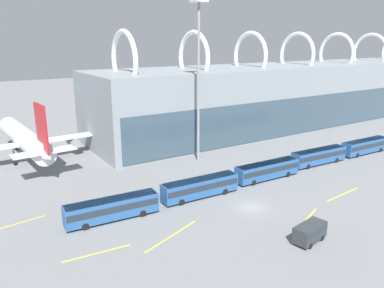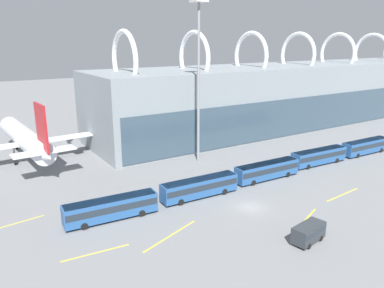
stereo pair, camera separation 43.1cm
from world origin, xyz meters
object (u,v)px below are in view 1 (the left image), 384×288
Objects in this scene: airliner_at_gate_far at (222,104)px; shuttle_bus_1 at (200,186)px; shuttle_bus_0 at (112,208)px; shuttle_bus_4 at (365,145)px; service_van_foreground at (310,232)px; shuttle_bus_2 at (267,169)px; shuttle_bus_3 at (319,155)px; airliner_at_gate_near at (26,139)px; floodlight_mast at (199,55)px.

shuttle_bus_1 is (-39.17, -46.02, -3.57)m from airliner_at_gate_far.
shuttle_bus_0 and shuttle_bus_4 have the same top height.
shuttle_bus_2 is at bearing -129.73° from service_van_foreground.
shuttle_bus_0 and shuttle_bus_2 have the same top height.
shuttle_bus_0 is 29.97m from shuttle_bus_2.
airliner_at_gate_far is at bearing 99.12° from shuttle_bus_4.
shuttle_bus_3 is (14.99, 0.61, 0.00)m from shuttle_bus_2.
shuttle_bus_4 is (59.94, 0.04, 0.00)m from shuttle_bus_0.
airliner_at_gate_near is at bearing 122.28° from shuttle_bus_1.
shuttle_bus_4 is at bearing 0.55° from shuttle_bus_3.
shuttle_bus_1 and shuttle_bus_4 have the same top height.
shuttle_bus_0 is 59.94m from shuttle_bus_4.
floodlight_mast is (30.52, -18.66, 17.08)m from airliner_at_gate_near.
floodlight_mast is (-28.88, -29.94, 16.54)m from airliner_at_gate_far.
airliner_at_gate_near is 2.63× the size of shuttle_bus_2.
shuttle_bus_2 is 15.00m from shuttle_bus_3.
shuttle_bus_4 is (14.99, -0.62, 0.00)m from shuttle_bus_3.
airliner_at_gate_near is at bearing 137.34° from shuttle_bus_2.
airliner_at_gate_near is 1.09× the size of floodlight_mast.
shuttle_bus_3 is (44.96, 0.66, 0.00)m from shuttle_bus_0.
shuttle_bus_3 is (-9.20, -45.22, -3.57)m from airliner_at_gate_far.
shuttle_bus_3 is at bearing 179.54° from shuttle_bus_4.
airliner_at_gate_far is 3.04× the size of shuttle_bus_3.
service_van_foreground is at bearing -100.34° from floodlight_mast.
shuttle_bus_4 is 43.11m from floodlight_mast.
shuttle_bus_3 is at bearing 4.13° from shuttle_bus_2.
service_van_foreground is (24.10, -53.87, -3.51)m from airliner_at_gate_near.
shuttle_bus_0 is 1.00× the size of shuttle_bus_2.
shuttle_bus_3 is (29.97, 0.80, 0.00)m from shuttle_bus_1.
shuttle_bus_0 is at bearing -147.76° from floodlight_mast.
shuttle_bus_1 is 44.96m from shuttle_bus_4.
floodlight_mast reaches higher than shuttle_bus_2.
shuttle_bus_3 reaches higher than service_van_foreground.
shuttle_bus_0 is at bearing -176.21° from shuttle_bus_3.
airliner_at_gate_near is at bearing -75.72° from service_van_foreground.
shuttle_bus_4 is at bearing -24.65° from floodlight_mast.
floodlight_mast is at bearing 144.00° from airliner_at_gate_far.
shuttle_bus_2 and shuttle_bus_3 have the same top height.
service_van_foreground is (-11.11, -19.32, -0.48)m from shuttle_bus_2.
shuttle_bus_0 is (-54.16, -45.88, -3.57)m from airliner_at_gate_far.
service_van_foreground is (-41.08, -19.30, -0.48)m from shuttle_bus_4.
floodlight_mast reaches higher than shuttle_bus_0.
airliner_at_gate_far reaches higher than shuttle_bus_4.
shuttle_bus_0 is at bearing -55.42° from service_van_foreground.
shuttle_bus_4 is at bearing -164.65° from service_van_foreground.
service_van_foreground is at bearing -152.91° from shuttle_bus_4.
shuttle_bus_0 is 1.00× the size of shuttle_bus_1.
shuttle_bus_1 is at bearing 147.56° from airliner_at_gate_far.
service_van_foreground is 0.16× the size of floodlight_mast.
airliner_at_gate_far is 3.04× the size of shuttle_bus_0.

